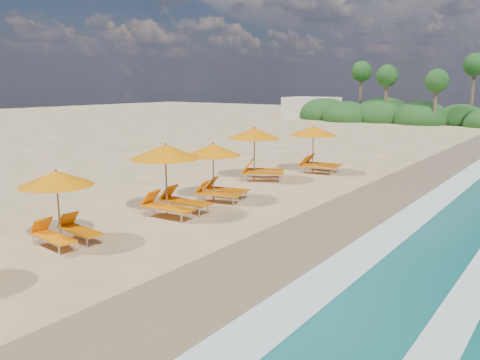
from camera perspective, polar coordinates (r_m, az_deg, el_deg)
name	(u,v)px	position (r m, az deg, el deg)	size (l,w,h in m)	color
ground	(240,211)	(18.22, 0.00, -3.70)	(160.00, 160.00, 0.00)	#D7B17E
wet_sand	(339,230)	(16.31, 11.56, -5.72)	(4.00, 160.00, 0.01)	#8F7B55
surf_foam	(424,245)	(15.47, 20.78, -7.10)	(4.00, 160.00, 0.01)	white
station_1	(61,203)	(15.25, -20.21, -2.50)	(2.56, 2.40, 2.25)	olive
station_2	(170,175)	(17.67, -8.15, 0.60)	(2.94, 2.75, 2.63)	olive
station_3	(217,168)	(19.74, -2.67, 1.39)	(2.92, 2.81, 2.37)	olive
station_4	(258,150)	(24.01, 2.17, 3.52)	(3.51, 3.51, 2.64)	olive
station_5	(316,146)	(26.36, 8.95, 3.97)	(3.00, 2.85, 2.54)	olive
treeline	(390,114)	(63.25, 17.10, 7.39)	(25.80, 8.80, 9.74)	#163D14
beach_building	(311,107)	(70.24, 8.35, 8.43)	(7.00, 5.00, 2.80)	beige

